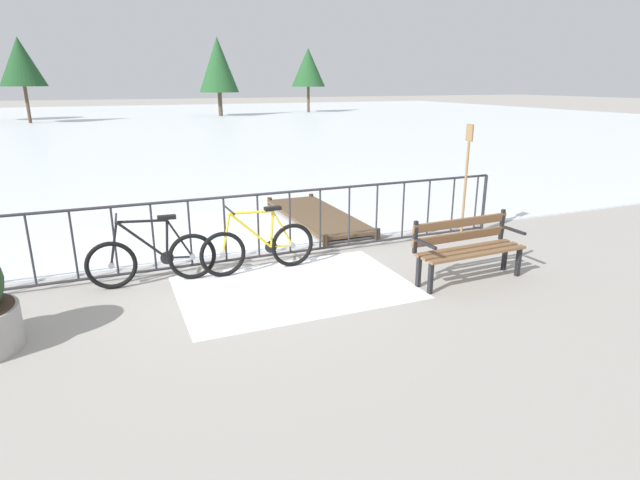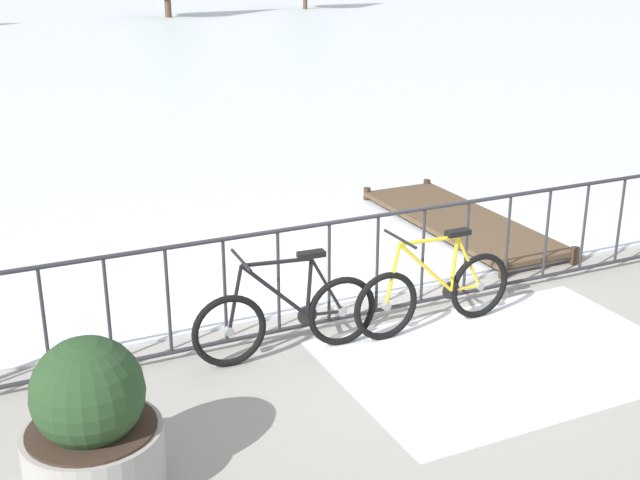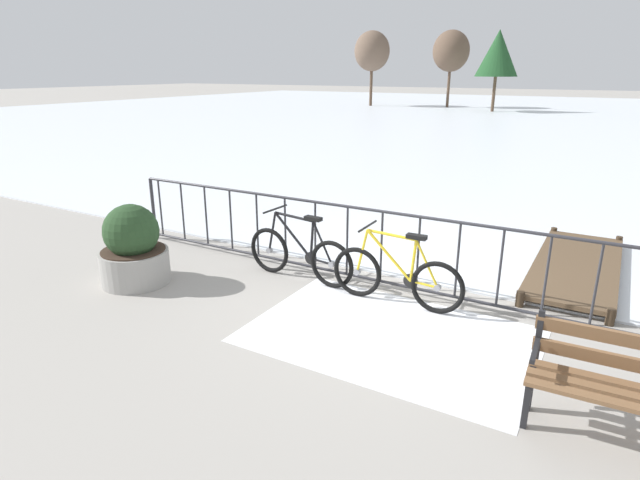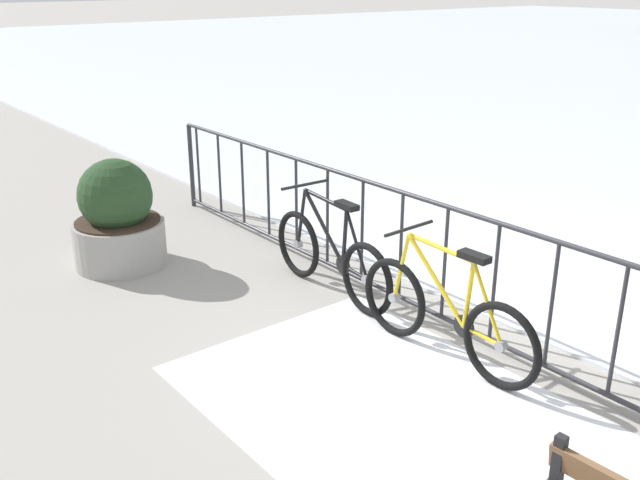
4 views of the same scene
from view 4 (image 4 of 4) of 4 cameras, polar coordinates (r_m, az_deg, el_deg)
ground_plane at (r=6.00m, az=11.48°, el=-7.57°), size 160.00×160.00×0.00m
snow_patch at (r=4.99m, az=5.84°, el=-13.42°), size 3.06×2.07×0.01m
railing_fence at (r=5.76m, az=11.87°, el=-2.65°), size 9.06×0.06×1.07m
bicycle_near_railing at (r=5.47m, az=9.99°, el=-6.01°), size 1.71×0.52×0.97m
bicycle_second at (r=6.48m, az=0.86°, el=-1.37°), size 1.71×0.52×0.97m
planter_with_shrub at (r=7.41m, az=-15.96°, el=1.62°), size 0.92×0.92×1.10m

